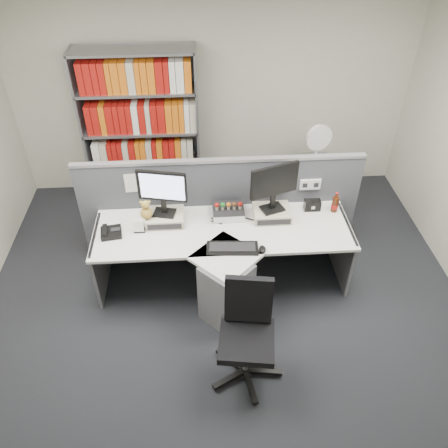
{
  "coord_description": "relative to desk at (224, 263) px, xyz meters",
  "views": [
    {
      "loc": [
        -0.22,
        -2.71,
        3.66
      ],
      "look_at": [
        0.0,
        0.65,
        0.92
      ],
      "focal_mm": 36.59,
      "sensor_mm": 36.0,
      "label": 1
    }
  ],
  "objects": [
    {
      "name": "shelving_unit",
      "position": [
        -0.9,
        1.85,
        0.52
      ],
      "size": [
        1.41,
        0.4,
        2.0
      ],
      "color": "gray",
      "rests_on": "ground"
    },
    {
      "name": "desk_calendar",
      "position": [
        -0.83,
        0.24,
        0.32
      ],
      "size": [
        0.11,
        0.08,
        0.13
      ],
      "color": "black",
      "rests_on": "desk"
    },
    {
      "name": "plush_toy",
      "position": [
        -0.76,
        0.33,
        0.45
      ],
      "size": [
        0.12,
        0.12,
        0.21
      ],
      "color": "#B0903A",
      "rests_on": "monitor_riser_left"
    },
    {
      "name": "monitor_riser_left",
      "position": [
        -0.58,
        0.38,
        0.31
      ],
      "size": [
        0.38,
        0.31,
        0.1
      ],
      "color": "beige",
      "rests_on": "desk"
    },
    {
      "name": "speaker",
      "position": [
        0.96,
        0.49,
        0.32
      ],
      "size": [
        0.17,
        0.09,
        0.11
      ],
      "primitive_type": "cube",
      "color": "black",
      "rests_on": "desk"
    },
    {
      "name": "monitor_left",
      "position": [
        -0.58,
        0.38,
        0.66
      ],
      "size": [
        0.49,
        0.2,
        0.5
      ],
      "color": "black",
      "rests_on": "monitor_riser_left"
    },
    {
      "name": "cola_bottle",
      "position": [
        1.19,
        0.44,
        0.35
      ],
      "size": [
        0.07,
        0.07,
        0.23
      ],
      "color": "#3F190A",
      "rests_on": "desk"
    },
    {
      "name": "desk",
      "position": [
        0.0,
        0.0,
        0.0
      ],
      "size": [
        2.6,
        1.2,
        0.72
      ],
      "color": "white",
      "rests_on": "ground"
    },
    {
      "name": "filing_cabinet",
      "position": [
        1.2,
        1.4,
        -0.11
      ],
      "size": [
        0.45,
        0.61,
        0.7
      ],
      "color": "gray",
      "rests_on": "ground"
    },
    {
      "name": "mouse",
      "position": [
        0.36,
        -0.13,
        0.28
      ],
      "size": [
        0.06,
        0.1,
        0.04
      ],
      "primitive_type": "ellipsoid",
      "color": "black",
      "rests_on": "desk"
    },
    {
      "name": "desktop_pc",
      "position": [
        0.07,
        0.45,
        0.31
      ],
      "size": [
        0.32,
        0.29,
        0.09
      ],
      "color": "black",
      "rests_on": "desk"
    },
    {
      "name": "ground",
      "position": [
        0.0,
        -0.6,
        -0.46
      ],
      "size": [
        5.5,
        5.5,
        0.0
      ],
      "primitive_type": "plane",
      "color": "#24252A",
      "rests_on": "ground"
    },
    {
      "name": "partition",
      "position": [
        0.0,
        0.65,
        0.19
      ],
      "size": [
        3.0,
        0.08,
        1.27
      ],
      "color": "#484B52",
      "rests_on": "ground"
    },
    {
      "name": "monitor_riser_right",
      "position": [
        0.52,
        0.38,
        0.31
      ],
      "size": [
        0.38,
        0.31,
        0.1
      ],
      "color": "beige",
      "rests_on": "desk"
    },
    {
      "name": "desk_fan",
      "position": [
        1.2,
        1.4,
        0.58
      ],
      "size": [
        0.32,
        0.19,
        0.54
      ],
      "color": "white",
      "rests_on": "filing_cabinet"
    },
    {
      "name": "office_chair",
      "position": [
        0.13,
        -0.89,
        0.06
      ],
      "size": [
        0.64,
        0.64,
        0.97
      ],
      "color": "silver",
      "rests_on": "ground"
    },
    {
      "name": "desk_phone",
      "position": [
        -1.11,
        0.21,
        0.3
      ],
      "size": [
        0.22,
        0.21,
        0.09
      ],
      "color": "black",
      "rests_on": "desk"
    },
    {
      "name": "monitor_right",
      "position": [
        0.52,
        0.38,
        0.67
      ],
      "size": [
        0.49,
        0.23,
        0.52
      ],
      "color": "black",
      "rests_on": "monitor_riser_right"
    },
    {
      "name": "room_shell",
      "position": [
        0.0,
        -0.6,
        1.33
      ],
      "size": [
        5.04,
        5.54,
        2.72
      ],
      "color": "beige",
      "rests_on": "ground"
    },
    {
      "name": "figurines",
      "position": [
        0.07,
        0.43,
        0.4
      ],
      "size": [
        0.29,
        0.05,
        0.09
      ],
      "color": "beige",
      "rests_on": "desktop_pc"
    },
    {
      "name": "keyboard",
      "position": [
        0.07,
        -0.09,
        0.28
      ],
      "size": [
        0.5,
        0.22,
        0.03
      ],
      "color": "black",
      "rests_on": "desk"
    }
  ]
}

